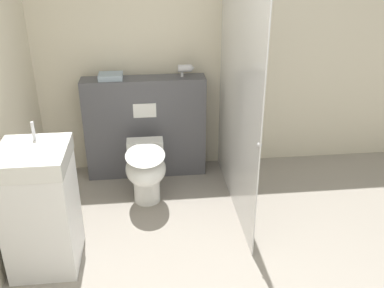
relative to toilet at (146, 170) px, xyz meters
name	(u,v)px	position (x,y,z in m)	size (l,w,h in m)	color
wall_back	(177,49)	(0.36, 0.78, 0.91)	(8.00, 0.06, 2.50)	beige
partition_panel	(146,127)	(0.01, 0.58, 0.17)	(1.20, 0.24, 1.03)	#4C4C51
shower_glass	(237,102)	(0.80, -0.05, 0.63)	(0.04, 1.60, 1.95)	silver
toilet	(146,170)	(0.00, 0.00, 0.00)	(0.36, 0.63, 0.53)	white
sink_vanity	(41,208)	(-0.76, -0.74, 0.13)	(0.48, 0.52, 1.09)	white
hair_drier	(186,69)	(0.42, 0.58, 0.76)	(0.16, 0.07, 0.12)	#B7B7BC
folded_towel	(111,76)	(-0.29, 0.58, 0.71)	(0.23, 0.20, 0.05)	#8C9EAD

